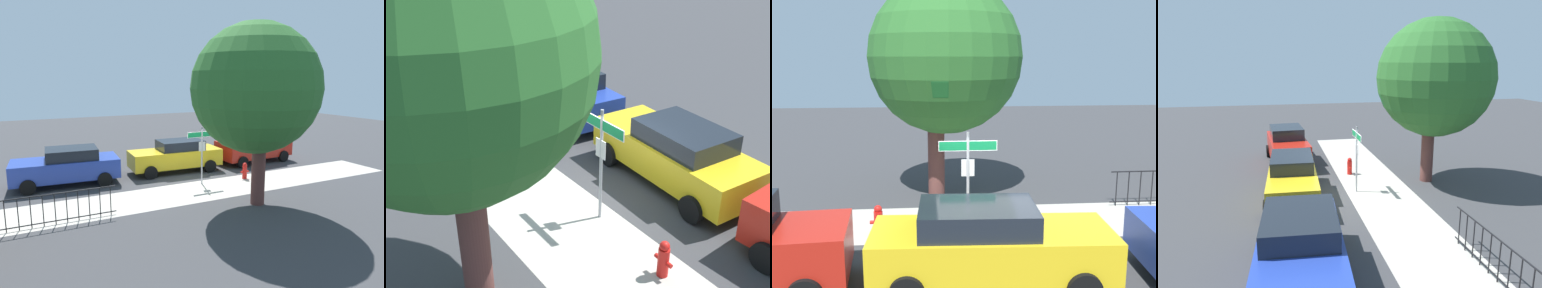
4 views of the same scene
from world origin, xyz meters
The scene contains 9 objects.
ground_plane centered at (0.00, 0.00, 0.00)m, with size 60.00×60.00×0.00m, color #38383A.
sidewalk_strip centered at (2.00, 1.30, 0.00)m, with size 24.00×2.60×0.00m, color #ADA69A.
street_sign centered at (-0.48, 0.40, 1.82)m, with size 1.42×0.07×2.62m.
shade_tree centered at (-0.88, 3.48, 4.21)m, with size 4.69×4.69×6.75m.
car_red centered at (-5.22, -2.08, 0.92)m, with size 4.49×2.21×1.82m.
car_yellow centered at (-0.30, -2.10, 0.84)m, with size 4.71×2.12×1.62m.
car_blue centered at (5.03, -2.20, 0.86)m, with size 4.72×2.41×1.67m.
iron_fence centered at (5.80, 2.30, 0.56)m, with size 3.67×0.04×1.07m.
fire_hydrant centered at (-2.71, 0.60, 0.38)m, with size 0.42×0.22×0.78m.
Camera 1 is at (6.82, 14.17, 4.79)m, focal length 33.06 mm.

